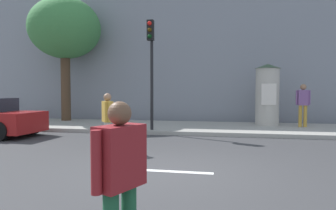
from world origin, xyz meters
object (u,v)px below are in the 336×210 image
at_px(street_tree, 65,29).
at_px(pedestrian_in_dark_shirt, 108,118).
at_px(traffic_light, 151,57).
at_px(pedestrian_near_pole, 120,173).
at_px(poster_column, 267,94).
at_px(pedestrian_with_backpack, 303,101).

relative_size(street_tree, pedestrian_in_dark_shirt, 3.90).
distance_m(traffic_light, street_tree, 6.23).
distance_m(pedestrian_near_pole, pedestrian_in_dark_shirt, 5.79).
bearing_deg(traffic_light, pedestrian_near_pole, -77.54).
distance_m(poster_column, pedestrian_with_backpack, 1.46).
bearing_deg(pedestrian_with_backpack, pedestrian_in_dark_shirt, -138.00).
relative_size(pedestrian_near_pole, pedestrian_in_dark_shirt, 0.98).
xyz_separation_m(pedestrian_near_pole, pedestrian_with_backpack, (4.01, 10.98, 0.30)).
bearing_deg(pedestrian_in_dark_shirt, traffic_light, 84.03).
bearing_deg(pedestrian_near_pole, traffic_light, 102.46).
distance_m(poster_column, pedestrian_in_dark_shirt, 7.82).
bearing_deg(pedestrian_near_pole, pedestrian_in_dark_shirt, 113.32).
height_order(poster_column, pedestrian_near_pole, poster_column).
bearing_deg(street_tree, pedestrian_in_dark_shirt, -52.70).
height_order(traffic_light, poster_column, traffic_light).
bearing_deg(street_tree, pedestrian_with_backpack, -3.52).
relative_size(traffic_light, poster_column, 1.55).
distance_m(street_tree, pedestrian_near_pole, 14.20).
height_order(pedestrian_near_pole, pedestrian_in_dark_shirt, pedestrian_in_dark_shirt).
distance_m(pedestrian_in_dark_shirt, pedestrian_with_backpack, 8.48).
bearing_deg(pedestrian_with_backpack, poster_column, 164.54).
bearing_deg(pedestrian_in_dark_shirt, street_tree, 127.30).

